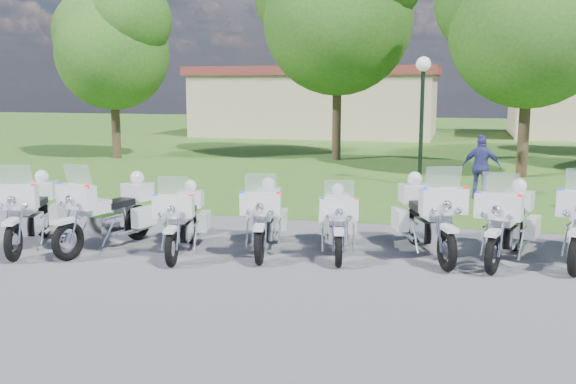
% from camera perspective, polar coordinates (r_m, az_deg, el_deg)
% --- Properties ---
extents(ground, '(100.00, 100.00, 0.00)m').
position_cam_1_polar(ground, '(11.66, 2.29, -5.72)').
color(ground, '#5D5D63').
rests_on(ground, ground).
extents(grass_lawn, '(100.00, 48.00, 0.01)m').
position_cam_1_polar(grass_lawn, '(38.18, 11.21, 4.74)').
color(grass_lawn, '#37641F').
rests_on(grass_lawn, ground).
extents(motorcycle_0, '(1.33, 2.40, 1.68)m').
position_cam_1_polar(motorcycle_0, '(13.12, -21.88, -1.54)').
color(motorcycle_0, black).
rests_on(motorcycle_0, ground).
extents(motorcycle_1, '(1.20, 2.46, 1.68)m').
position_cam_1_polar(motorcycle_1, '(12.57, -15.55, -1.66)').
color(motorcycle_1, black).
rests_on(motorcycle_1, ground).
extents(motorcycle_2, '(1.03, 2.24, 1.52)m').
position_cam_1_polar(motorcycle_2, '(11.93, -9.30, -2.34)').
color(motorcycle_2, black).
rests_on(motorcycle_2, ground).
extents(motorcycle_3, '(1.04, 2.30, 1.56)m').
position_cam_1_polar(motorcycle_3, '(11.90, -2.07, -2.18)').
color(motorcycle_3, black).
rests_on(motorcycle_3, ground).
extents(motorcycle_4, '(0.98, 2.16, 1.46)m').
position_cam_1_polar(motorcycle_4, '(11.74, 4.47, -2.56)').
color(motorcycle_4, black).
rests_on(motorcycle_4, ground).
extents(motorcycle_5, '(1.42, 2.45, 1.73)m').
position_cam_1_polar(motorcycle_5, '(11.88, 12.25, -2.07)').
color(motorcycle_5, black).
rests_on(motorcycle_5, ground).
extents(motorcycle_6, '(1.24, 2.40, 1.65)m').
position_cam_1_polar(motorcycle_6, '(11.89, 18.99, -2.51)').
color(motorcycle_6, black).
rests_on(motorcycle_6, ground).
extents(lamp_post, '(0.44, 0.44, 3.88)m').
position_cam_1_polar(lamp_post, '(19.65, 11.88, 9.00)').
color(lamp_post, black).
rests_on(lamp_post, ground).
extents(tree_0, '(5.42, 4.63, 7.23)m').
position_cam_1_polar(tree_0, '(27.96, -15.40, 12.71)').
color(tree_0, '#38281C').
rests_on(tree_0, ground).
extents(tree_1, '(7.00, 5.97, 9.33)m').
position_cam_1_polar(tree_1, '(26.68, 4.37, 16.19)').
color(tree_1, '#38281C').
rests_on(tree_1, ground).
extents(tree_2, '(6.09, 5.20, 8.12)m').
position_cam_1_polar(tree_2, '(22.86, 20.65, 14.73)').
color(tree_2, '#38281C').
rests_on(tree_2, ground).
extents(building_west, '(14.56, 8.32, 4.10)m').
position_cam_1_polar(building_west, '(39.89, 2.69, 8.08)').
color(building_west, '#C8B091').
rests_on(building_west, ground).
extents(bystander_c, '(1.05, 0.52, 1.73)m').
position_cam_1_polar(bystander_c, '(18.01, 16.81, 2.10)').
color(bystander_c, '#393988').
rests_on(bystander_c, ground).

